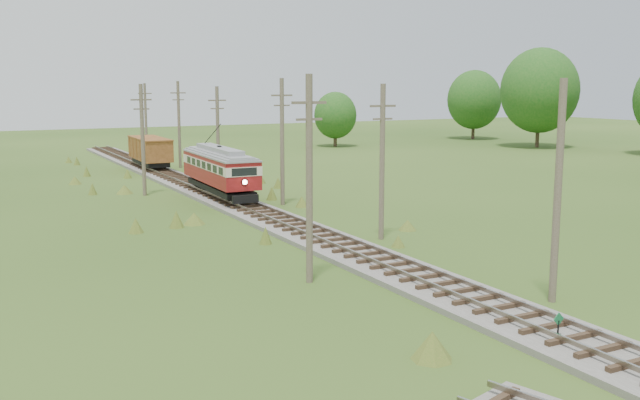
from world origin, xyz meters
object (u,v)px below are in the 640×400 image
switch_marker (558,325)px  gondola (150,150)px  gravel_pile (211,167)px  streetcar (220,167)px

switch_marker → gondola: size_ratio=0.13×
switch_marker → gravel_pile: gravel_pile is taller
switch_marker → streetcar: (0.20, 33.74, 1.82)m
streetcar → gravel_pile: (4.67, 15.86, -1.81)m
switch_marker → gondola: bearing=89.8°
switch_marker → gondola: gondola is taller
gondola → streetcar: bearing=-88.7°
streetcar → gondola: 20.56m
gravel_pile → streetcar: bearing=-106.4°
switch_marker → streetcar: size_ratio=0.09×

